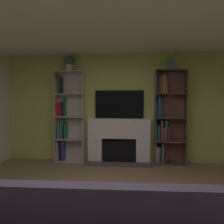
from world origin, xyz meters
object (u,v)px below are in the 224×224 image
at_px(tv, 119,104).
at_px(potted_plant, 69,63).
at_px(bookshelf_right, 166,120).
at_px(fireplace, 119,140).
at_px(bookshelf_left, 67,119).
at_px(vase_with_flowers, 171,64).

xyz_separation_m(tv, potted_plant, (-1.19, -0.12, 0.99)).
height_order(bookshelf_right, potted_plant, potted_plant).
bearing_deg(fireplace, potted_plant, -177.58).
bearing_deg(bookshelf_right, bookshelf_left, 179.50).
bearing_deg(potted_plant, fireplace, 2.42).
bearing_deg(bookshelf_right, vase_with_flowers, -18.26).
bearing_deg(fireplace, bookshelf_right, -1.02).
xyz_separation_m(tv, bookshelf_left, (-1.27, -0.07, -0.35)).
bearing_deg(bookshelf_left, tv, 3.08).
height_order(tv, bookshelf_right, bookshelf_right).
xyz_separation_m(bookshelf_left, vase_with_flowers, (2.46, -0.05, 1.27)).
xyz_separation_m(fireplace, vase_with_flowers, (1.19, -0.05, 1.76)).
height_order(fireplace, bookshelf_right, bookshelf_right).
bearing_deg(bookshelf_left, fireplace, -0.06).
height_order(fireplace, tv, tv).
relative_size(bookshelf_right, vase_with_flowers, 5.42).
bearing_deg(bookshelf_left, bookshelf_right, -0.50).
height_order(tv, bookshelf_left, bookshelf_left).
bearing_deg(tv, bookshelf_left, -176.92).
xyz_separation_m(bookshelf_left, potted_plant, (0.09, -0.05, 1.34)).
relative_size(fireplace, tv, 1.37).
relative_size(bookshelf_right, potted_plant, 6.13).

